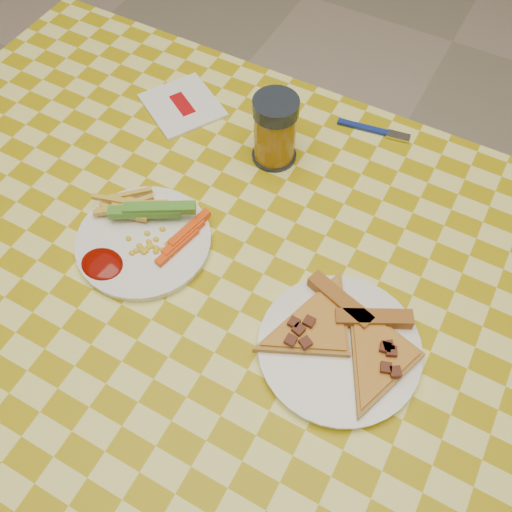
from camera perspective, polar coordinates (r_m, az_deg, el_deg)
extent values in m
plane|color=beige|center=(1.53, -1.98, -16.71)|extent=(8.00, 8.00, 0.00)
cylinder|color=silver|center=(1.53, -13.85, 8.25)|extent=(0.06, 0.06, 0.71)
cube|color=brown|center=(0.86, -3.40, -3.07)|extent=(1.20, 0.80, 0.04)
cylinder|color=white|center=(0.88, -11.13, 1.36)|extent=(0.20, 0.20, 0.01)
cylinder|color=white|center=(0.78, 8.30, -9.15)|extent=(0.24, 0.24, 0.01)
cube|color=#24620F|center=(0.87, -10.37, 4.55)|extent=(0.11, 0.09, 0.02)
cube|color=#F4450A|center=(0.85, -7.26, 1.84)|extent=(0.07, 0.09, 0.02)
ellipsoid|color=#710802|center=(0.86, -15.13, -0.81)|extent=(0.07, 0.06, 0.01)
cube|color=#AE6727|center=(0.80, 8.38, -4.51)|extent=(0.11, 0.05, 0.02)
cube|color=#AE6727|center=(0.79, 11.66, -6.20)|extent=(0.10, 0.07, 0.02)
cylinder|color=black|center=(0.97, 1.81, 10.07)|extent=(0.08, 0.08, 0.01)
cylinder|color=#915E0F|center=(0.94, 1.89, 11.97)|extent=(0.07, 0.07, 0.10)
cylinder|color=black|center=(0.90, 2.00, 14.67)|extent=(0.07, 0.07, 0.02)
cube|color=white|center=(1.07, -7.36, 14.71)|extent=(0.17, 0.17, 0.01)
cube|color=#AB090F|center=(1.06, -7.39, 14.85)|extent=(0.06, 0.05, 0.00)
cube|color=navy|center=(1.03, 10.62, 12.56)|extent=(0.09, 0.02, 0.01)
cube|color=silver|center=(1.03, 14.03, 11.58)|extent=(0.04, 0.02, 0.00)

